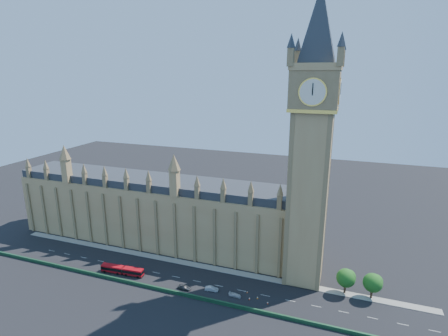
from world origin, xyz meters
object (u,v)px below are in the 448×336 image
(red_bus, at_px, (122,270))
(car_white, at_px, (235,295))
(car_grey, at_px, (184,287))
(car_silver, at_px, (212,289))

(red_bus, xyz_separation_m, car_white, (41.89, 0.79, -0.85))
(car_grey, distance_m, car_white, 17.10)
(car_grey, distance_m, car_silver, 9.13)
(red_bus, distance_m, car_silver, 33.77)
(car_grey, height_order, car_silver, car_grey)
(car_grey, xyz_separation_m, car_white, (17.01, 1.77, -0.18))
(car_silver, bearing_deg, car_white, -100.24)
(car_grey, xyz_separation_m, car_silver, (8.86, 2.20, -0.04))
(red_bus, relative_size, car_white, 4.03)
(red_bus, xyz_separation_m, car_silver, (33.74, 1.22, -0.71))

